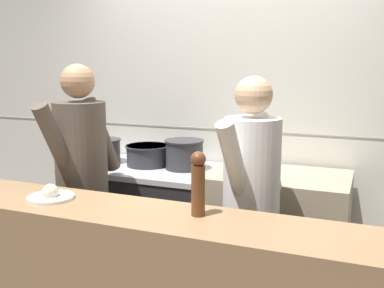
{
  "coord_description": "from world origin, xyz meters",
  "views": [
    {
      "loc": [
        1.08,
        -2.14,
        1.69
      ],
      "look_at": [
        -0.02,
        0.6,
        1.15
      ],
      "focal_mm": 42.0,
      "sensor_mm": 36.0,
      "label": 1
    }
  ],
  "objects_px": {
    "pepper_mill": "(198,182)",
    "chef_sous": "(251,200)",
    "sauce_pot": "(147,155)",
    "braising_pot": "(184,154)",
    "mixing_bowl_steel": "(250,163)",
    "chef_head_cook": "(82,177)",
    "oven_range": "(143,219)",
    "plated_dish_main": "(51,195)",
    "stock_pot": "(103,150)"
  },
  "relations": [
    {
      "from": "mixing_bowl_steel",
      "to": "pepper_mill",
      "type": "xyz_separation_m",
      "value": [
        0.04,
        -1.17,
        0.16
      ]
    },
    {
      "from": "pepper_mill",
      "to": "mixing_bowl_steel",
      "type": "bearing_deg",
      "value": 92.2
    },
    {
      "from": "mixing_bowl_steel",
      "to": "chef_sous",
      "type": "xyz_separation_m",
      "value": [
        0.18,
        -0.66,
        -0.06
      ]
    },
    {
      "from": "sauce_pot",
      "to": "chef_head_cook",
      "type": "xyz_separation_m",
      "value": [
        -0.14,
        -0.68,
        -0.03
      ]
    },
    {
      "from": "sauce_pot",
      "to": "pepper_mill",
      "type": "distance_m",
      "value": 1.45
    },
    {
      "from": "braising_pot",
      "to": "chef_sous",
      "type": "bearing_deg",
      "value": -42.81
    },
    {
      "from": "stock_pot",
      "to": "pepper_mill",
      "type": "relative_size",
      "value": 0.92
    },
    {
      "from": "sauce_pot",
      "to": "pepper_mill",
      "type": "relative_size",
      "value": 1.09
    },
    {
      "from": "stock_pot",
      "to": "plated_dish_main",
      "type": "bearing_deg",
      "value": -70.17
    },
    {
      "from": "chef_head_cook",
      "to": "pepper_mill",
      "type": "bearing_deg",
      "value": -15.79
    },
    {
      "from": "sauce_pot",
      "to": "braising_pot",
      "type": "distance_m",
      "value": 0.32
    },
    {
      "from": "sauce_pot",
      "to": "pepper_mill",
      "type": "height_order",
      "value": "pepper_mill"
    },
    {
      "from": "mixing_bowl_steel",
      "to": "chef_sous",
      "type": "height_order",
      "value": "chef_sous"
    },
    {
      "from": "stock_pot",
      "to": "mixing_bowl_steel",
      "type": "xyz_separation_m",
      "value": [
        1.22,
        0.05,
        -0.02
      ]
    },
    {
      "from": "braising_pot",
      "to": "mixing_bowl_steel",
      "type": "bearing_deg",
      "value": 1.97
    },
    {
      "from": "chef_sous",
      "to": "chef_head_cook",
      "type": "bearing_deg",
      "value": -164.21
    },
    {
      "from": "stock_pot",
      "to": "pepper_mill",
      "type": "height_order",
      "value": "pepper_mill"
    },
    {
      "from": "oven_range",
      "to": "braising_pot",
      "type": "bearing_deg",
      "value": 6.18
    },
    {
      "from": "pepper_mill",
      "to": "chef_sous",
      "type": "distance_m",
      "value": 0.57
    },
    {
      "from": "sauce_pot",
      "to": "plated_dish_main",
      "type": "distance_m",
      "value": 1.2
    },
    {
      "from": "braising_pot",
      "to": "pepper_mill",
      "type": "bearing_deg",
      "value": -64.04
    },
    {
      "from": "sauce_pot",
      "to": "chef_sous",
      "type": "bearing_deg",
      "value": -32.4
    },
    {
      "from": "braising_pot",
      "to": "chef_sous",
      "type": "distance_m",
      "value": 0.95
    },
    {
      "from": "mixing_bowl_steel",
      "to": "plated_dish_main",
      "type": "xyz_separation_m",
      "value": [
        -0.8,
        -1.22,
        0.01
      ]
    },
    {
      "from": "sauce_pot",
      "to": "mixing_bowl_steel",
      "type": "relative_size",
      "value": 1.19
    },
    {
      "from": "oven_range",
      "to": "pepper_mill",
      "type": "height_order",
      "value": "pepper_mill"
    },
    {
      "from": "sauce_pot",
      "to": "mixing_bowl_steel",
      "type": "height_order",
      "value": "sauce_pot"
    },
    {
      "from": "plated_dish_main",
      "to": "chef_head_cook",
      "type": "relative_size",
      "value": 0.15
    },
    {
      "from": "braising_pot",
      "to": "chef_sous",
      "type": "relative_size",
      "value": 0.19
    },
    {
      "from": "stock_pot",
      "to": "sauce_pot",
      "type": "xyz_separation_m",
      "value": [
        0.39,
        0.04,
        -0.02
      ]
    },
    {
      "from": "stock_pot",
      "to": "plated_dish_main",
      "type": "xyz_separation_m",
      "value": [
        0.42,
        -1.17,
        -0.01
      ]
    },
    {
      "from": "chef_head_cook",
      "to": "chef_sous",
      "type": "distance_m",
      "value": 1.15
    },
    {
      "from": "oven_range",
      "to": "braising_pot",
      "type": "distance_m",
      "value": 0.66
    },
    {
      "from": "oven_range",
      "to": "plated_dish_main",
      "type": "distance_m",
      "value": 1.28
    },
    {
      "from": "oven_range",
      "to": "mixing_bowl_steel",
      "type": "xyz_separation_m",
      "value": [
        0.86,
        0.06,
        0.52
      ]
    },
    {
      "from": "sauce_pot",
      "to": "chef_head_cook",
      "type": "distance_m",
      "value": 0.69
    },
    {
      "from": "braising_pot",
      "to": "pepper_mill",
      "type": "height_order",
      "value": "pepper_mill"
    },
    {
      "from": "sauce_pot",
      "to": "chef_head_cook",
      "type": "height_order",
      "value": "chef_head_cook"
    },
    {
      "from": "stock_pot",
      "to": "pepper_mill",
      "type": "bearing_deg",
      "value": -41.36
    },
    {
      "from": "oven_range",
      "to": "stock_pot",
      "type": "height_order",
      "value": "stock_pot"
    },
    {
      "from": "stock_pot",
      "to": "chef_head_cook",
      "type": "distance_m",
      "value": 0.69
    },
    {
      "from": "sauce_pot",
      "to": "chef_sous",
      "type": "relative_size",
      "value": 0.22
    },
    {
      "from": "pepper_mill",
      "to": "chef_sous",
      "type": "bearing_deg",
      "value": 75.09
    },
    {
      "from": "stock_pot",
      "to": "chef_sous",
      "type": "bearing_deg",
      "value": -23.45
    },
    {
      "from": "plated_dish_main",
      "to": "pepper_mill",
      "type": "height_order",
      "value": "pepper_mill"
    },
    {
      "from": "stock_pot",
      "to": "sauce_pot",
      "type": "relative_size",
      "value": 0.84
    },
    {
      "from": "oven_range",
      "to": "plated_dish_main",
      "type": "xyz_separation_m",
      "value": [
        0.06,
        -1.16,
        0.53
      ]
    },
    {
      "from": "braising_pot",
      "to": "chef_head_cook",
      "type": "relative_size",
      "value": 0.18
    },
    {
      "from": "braising_pot",
      "to": "pepper_mill",
      "type": "xyz_separation_m",
      "value": [
        0.56,
        -1.15,
        0.12
      ]
    },
    {
      "from": "plated_dish_main",
      "to": "pepper_mill",
      "type": "distance_m",
      "value": 0.86
    }
  ]
}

